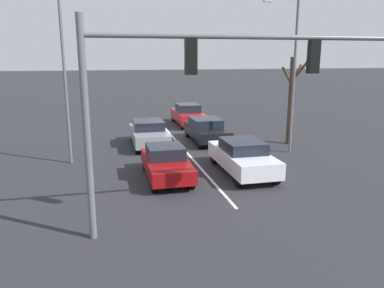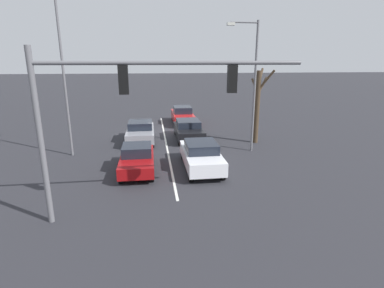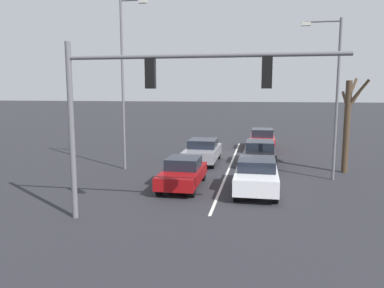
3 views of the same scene
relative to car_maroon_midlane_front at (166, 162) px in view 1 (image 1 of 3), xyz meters
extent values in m
plane|color=#28282D|center=(-1.78, -8.87, -0.69)|extent=(240.00, 240.00, 0.00)
cube|color=silver|center=(-1.78, -5.53, -0.69)|extent=(0.12, 18.69, 0.01)
cube|color=maroon|center=(0.00, 0.06, -0.11)|extent=(1.71, 4.07, 0.56)
cube|color=black|center=(0.00, -0.18, 0.43)|extent=(1.50, 1.68, 0.52)
cube|color=red|center=(-0.60, -1.94, 0.03)|extent=(0.24, 0.06, 0.12)
cube|color=red|center=(0.60, -1.94, 0.03)|extent=(0.24, 0.06, 0.12)
cylinder|color=black|center=(-0.72, 1.54, -0.39)|extent=(0.22, 0.60, 0.60)
cylinder|color=black|center=(0.72, 1.54, -0.39)|extent=(0.22, 0.60, 0.60)
cylinder|color=black|center=(-0.72, -1.42, -0.39)|extent=(0.22, 0.60, 0.60)
cylinder|color=black|center=(0.72, -1.42, -0.39)|extent=(0.22, 0.60, 0.60)
cube|color=silver|center=(-3.38, 0.06, -0.04)|extent=(1.83, 4.58, 0.68)
cube|color=black|center=(-3.38, 0.07, 0.55)|extent=(1.61, 2.03, 0.48)
cube|color=red|center=(-4.02, -2.19, 0.13)|extent=(0.24, 0.06, 0.12)
cube|color=red|center=(-2.74, -2.19, 0.13)|extent=(0.24, 0.06, 0.12)
cylinder|color=black|center=(-4.16, 1.78, -0.38)|extent=(0.22, 0.63, 0.63)
cylinder|color=black|center=(-2.60, 1.78, -0.38)|extent=(0.22, 0.63, 0.63)
cylinder|color=black|center=(-4.16, -1.67, -0.38)|extent=(0.22, 0.63, 0.63)
cylinder|color=black|center=(-2.60, -1.67, -0.38)|extent=(0.22, 0.63, 0.63)
cube|color=gray|center=(0.00, -6.04, -0.06)|extent=(1.89, 4.38, 0.65)
cube|color=black|center=(0.00, -6.21, 0.52)|extent=(1.67, 2.03, 0.51)
cube|color=red|center=(-0.66, -8.19, 0.10)|extent=(0.24, 0.06, 0.12)
cube|color=red|center=(0.66, -8.19, 0.10)|extent=(0.24, 0.06, 0.12)
cylinder|color=black|center=(-0.82, -4.40, -0.39)|extent=(0.22, 0.60, 0.60)
cylinder|color=black|center=(0.82, -4.40, -0.39)|extent=(0.22, 0.60, 0.60)
cylinder|color=black|center=(-0.82, -7.67, -0.39)|extent=(0.22, 0.60, 0.60)
cylinder|color=black|center=(0.82, -7.67, -0.39)|extent=(0.22, 0.60, 0.60)
cube|color=black|center=(-3.50, -6.29, -0.07)|extent=(1.89, 4.34, 0.60)
cube|color=black|center=(-3.50, -6.53, 0.47)|extent=(1.66, 2.17, 0.47)
cube|color=red|center=(-4.16, -8.42, 0.08)|extent=(0.24, 0.06, 0.12)
cube|color=red|center=(-2.84, -8.42, 0.08)|extent=(0.24, 0.06, 0.12)
cylinder|color=black|center=(-4.32, -4.69, -0.37)|extent=(0.22, 0.65, 0.65)
cylinder|color=black|center=(-2.69, -4.69, -0.37)|extent=(0.22, 0.65, 0.65)
cylinder|color=black|center=(-4.32, -7.89, -0.37)|extent=(0.22, 0.65, 0.65)
cylinder|color=black|center=(-2.69, -7.89, -0.37)|extent=(0.22, 0.65, 0.65)
cube|color=red|center=(-3.66, -12.09, -0.03)|extent=(1.79, 4.65, 0.72)
cube|color=black|center=(-3.66, -12.04, 0.61)|extent=(1.58, 1.99, 0.57)
cube|color=red|center=(-4.29, -14.37, 0.15)|extent=(0.24, 0.06, 0.12)
cube|color=red|center=(-3.03, -14.37, 0.15)|extent=(0.24, 0.06, 0.12)
cylinder|color=black|center=(-4.42, -10.31, -0.39)|extent=(0.22, 0.60, 0.60)
cylinder|color=black|center=(-2.89, -10.31, -0.39)|extent=(0.22, 0.60, 0.60)
cylinder|color=black|center=(-4.42, -13.86, -0.39)|extent=(0.22, 0.60, 0.60)
cylinder|color=black|center=(-2.89, -13.86, -0.39)|extent=(0.22, 0.60, 0.60)
cylinder|color=slate|center=(2.90, 4.82, 2.36)|extent=(0.20, 0.20, 6.11)
cylinder|color=slate|center=(-1.60, 4.82, 4.87)|extent=(9.01, 0.14, 0.14)
cube|color=black|center=(-3.65, 4.82, 4.33)|extent=(0.32, 0.22, 0.95)
sphere|color=#4C0C0C|center=(-3.65, 4.66, 4.61)|extent=(0.20, 0.20, 0.20)
sphere|color=#4C420C|center=(-3.65, 4.66, 4.33)|extent=(0.20, 0.20, 0.20)
sphere|color=#19D83F|center=(-3.65, 4.66, 4.04)|extent=(0.20, 0.20, 0.20)
cube|color=black|center=(0.05, 4.82, 4.33)|extent=(0.32, 0.22, 0.95)
sphere|color=#4C0C0C|center=(0.05, 4.66, 4.61)|extent=(0.20, 0.20, 0.20)
sphere|color=#4C420C|center=(0.05, 4.66, 4.33)|extent=(0.20, 0.20, 0.20)
sphere|color=#19D83F|center=(0.05, 4.66, 4.04)|extent=(0.20, 0.20, 0.20)
cylinder|color=slate|center=(4.10, -3.34, 4.02)|extent=(0.14, 0.14, 9.43)
cylinder|color=slate|center=(-7.17, -2.79, 3.27)|extent=(0.14, 0.14, 7.92)
cube|color=beige|center=(-5.54, -2.79, 6.98)|extent=(0.44, 0.24, 0.16)
cylinder|color=#423323|center=(-8.10, -4.69, 1.81)|extent=(0.33, 0.33, 5.01)
cylinder|color=#423323|center=(-8.52, -4.42, 3.68)|extent=(1.02, 0.74, 1.41)
cylinder|color=#423323|center=(-8.45, -4.87, 3.30)|extent=(0.87, 0.55, 1.17)
cylinder|color=#423323|center=(-8.37, -5.10, 3.87)|extent=(0.72, 1.00, 1.19)
cylinder|color=#423323|center=(-8.07, -5.26, 3.24)|extent=(0.22, 1.24, 1.02)
camera|label=1|loc=(2.42, 14.96, 4.35)|focal=35.00mm
camera|label=2|loc=(-0.83, 15.14, 4.94)|focal=28.00mm
camera|label=3|loc=(-3.49, 16.67, 3.81)|focal=35.00mm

